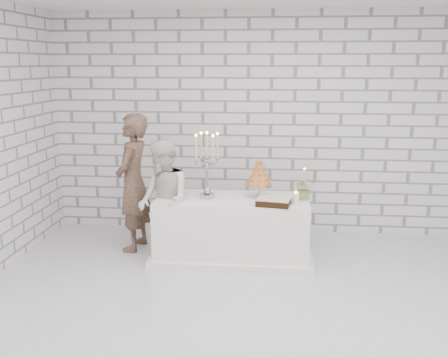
# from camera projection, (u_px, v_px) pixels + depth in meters

# --- Properties ---
(ground) EXTENTS (6.00, 5.00, 0.01)m
(ground) POSITION_uv_depth(u_px,v_px,m) (265.00, 314.00, 4.80)
(ground) COLOR silver
(ground) RESTS_ON ground
(wall_back) EXTENTS (6.00, 0.01, 3.00)m
(wall_back) POSITION_uv_depth(u_px,v_px,m) (271.00, 125.00, 6.89)
(wall_back) COLOR white
(wall_back) RESTS_ON ground
(wall_front) EXTENTS (6.00, 0.01, 3.00)m
(wall_front) POSITION_uv_depth(u_px,v_px,m) (257.00, 272.00, 2.04)
(wall_front) COLOR white
(wall_front) RESTS_ON ground
(cake_table) EXTENTS (1.80, 0.80, 0.75)m
(cake_table) POSITION_uv_depth(u_px,v_px,m) (232.00, 228.00, 6.12)
(cake_table) COLOR white
(cake_table) RESTS_ON ground
(groom) EXTENTS (0.47, 0.66, 1.72)m
(groom) POSITION_uv_depth(u_px,v_px,m) (133.00, 183.00, 6.33)
(groom) COLOR #3A251A
(groom) RESTS_ON ground
(bride) EXTENTS (0.84, 0.89, 1.45)m
(bride) POSITION_uv_depth(u_px,v_px,m) (164.00, 201.00, 6.00)
(bride) COLOR white
(bride) RESTS_ON ground
(candelabra) EXTENTS (0.37, 0.37, 0.80)m
(candelabra) POSITION_uv_depth(u_px,v_px,m) (207.00, 165.00, 5.96)
(candelabra) COLOR #9F9EA8
(candelabra) RESTS_ON cake_table
(croquembouche) EXTENTS (0.39, 0.39, 0.48)m
(croquembouche) POSITION_uv_depth(u_px,v_px,m) (259.00, 178.00, 6.02)
(croquembouche) COLOR #AA682E
(croquembouche) RESTS_ON cake_table
(chocolate_cake) EXTENTS (0.41, 0.32, 0.08)m
(chocolate_cake) POSITION_uv_depth(u_px,v_px,m) (274.00, 202.00, 5.73)
(chocolate_cake) COLOR black
(chocolate_cake) RESTS_ON cake_table
(pillar_candle) EXTENTS (0.09, 0.09, 0.12)m
(pillar_candle) POSITION_uv_depth(u_px,v_px,m) (296.00, 198.00, 5.80)
(pillar_candle) COLOR white
(pillar_candle) RESTS_ON cake_table
(extra_taper) EXTENTS (0.07, 0.07, 0.32)m
(extra_taper) POSITION_uv_depth(u_px,v_px,m) (304.00, 183.00, 6.13)
(extra_taper) COLOR beige
(extra_taper) RESTS_ON cake_table
(flowers) EXTENTS (0.30, 0.28, 0.27)m
(flowers) POSITION_uv_depth(u_px,v_px,m) (305.00, 188.00, 5.96)
(flowers) COLOR olive
(flowers) RESTS_ON cake_table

